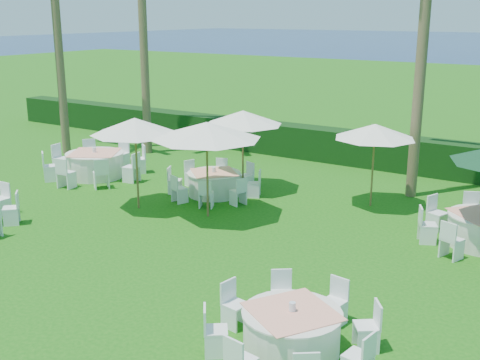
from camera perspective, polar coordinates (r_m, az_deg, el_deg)
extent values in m
plane|color=#15580F|center=(13.26, -12.37, -8.78)|extent=(120.00, 120.00, 0.00)
cube|color=black|center=(22.71, 9.29, 3.20)|extent=(34.00, 1.00, 1.20)
cube|color=white|center=(16.90, -20.90, -2.53)|extent=(0.57, 0.57, 0.86)
cube|color=white|center=(17.83, -21.76, -1.70)|extent=(0.41, 0.41, 0.86)
cylinder|color=silver|center=(10.18, 4.92, -14.19)|extent=(1.59, 1.59, 0.69)
cylinder|color=silver|center=(10.00, 4.97, -12.43)|extent=(1.65, 1.65, 0.03)
cube|color=#FFA081|center=(9.99, 4.97, -12.30)|extent=(1.76, 1.76, 0.01)
cylinder|color=silver|center=(9.95, 4.98, -11.87)|extent=(0.11, 0.11, 0.15)
cube|color=white|center=(10.38, 11.92, -13.43)|extent=(0.54, 0.54, 0.83)
cube|color=white|center=(11.05, 8.88, -11.38)|extent=(0.44, 0.44, 0.83)
cube|color=white|center=(11.23, 4.03, -10.76)|extent=(0.54, 0.54, 0.83)
cube|color=white|center=(10.83, -0.43, -11.75)|extent=(0.44, 0.44, 0.83)
cube|color=white|center=(10.05, -2.31, -14.09)|extent=(0.54, 0.54, 0.83)
cube|color=white|center=(9.31, 0.12, -16.71)|extent=(0.44, 0.44, 0.83)
cube|color=white|center=(9.56, 11.12, -16.09)|extent=(0.44, 0.44, 0.83)
cylinder|color=silver|center=(20.94, -13.55, 1.38)|extent=(1.87, 1.87, 0.81)
cylinder|color=silver|center=(20.85, -13.62, 2.49)|extent=(1.95, 1.95, 0.03)
cube|color=#FFA081|center=(20.84, -13.62, 2.56)|extent=(2.07, 2.07, 0.01)
cylinder|color=silver|center=(20.82, -13.64, 2.78)|extent=(0.13, 0.13, 0.17)
cube|color=white|center=(20.06, -10.28, 1.19)|extent=(0.51, 0.51, 0.98)
cube|color=white|center=(21.12, -9.63, 1.95)|extent=(0.64, 0.64, 0.98)
cube|color=white|center=(22.05, -11.22, 2.44)|extent=(0.51, 0.51, 0.98)
cube|color=white|center=(22.34, -14.02, 2.44)|extent=(0.64, 0.64, 0.98)
cube|color=white|center=(21.85, -16.58, 1.96)|extent=(0.51, 0.51, 0.98)
cube|color=white|center=(20.82, -17.55, 1.23)|extent=(0.64, 0.64, 0.98)
cube|color=white|center=(19.84, -16.16, 0.65)|extent=(0.51, 0.51, 0.98)
cube|color=white|center=(19.51, -13.04, 0.63)|extent=(0.64, 0.64, 0.98)
cylinder|color=silver|center=(18.35, -2.47, -0.40)|extent=(1.57, 1.57, 0.68)
cylinder|color=silver|center=(18.26, -2.49, 0.66)|extent=(1.64, 1.64, 0.03)
cube|color=#FFA081|center=(18.25, -2.49, 0.74)|extent=(1.79, 1.79, 0.01)
cylinder|color=silver|center=(18.23, -2.49, 1.00)|extent=(0.11, 0.11, 0.15)
cube|color=white|center=(18.15, 1.34, -0.34)|extent=(0.51, 0.51, 0.82)
cube|color=white|center=(19.03, 0.57, 0.41)|extent=(0.49, 0.49, 0.82)
cube|color=white|center=(19.50, -1.82, 0.78)|extent=(0.51, 0.51, 0.82)
cube|color=white|center=(19.32, -4.54, 0.60)|extent=(0.49, 0.49, 0.82)
cube|color=white|center=(18.59, -6.20, -0.04)|extent=(0.51, 0.51, 0.82)
cube|color=white|center=(17.70, -5.75, -0.84)|extent=(0.49, 0.49, 0.82)
cube|color=white|center=(17.17, -3.22, -1.29)|extent=(0.51, 0.51, 0.82)
cube|color=white|center=(17.37, -0.18, -1.07)|extent=(0.49, 0.49, 0.82)
cube|color=white|center=(16.74, 21.15, -2.69)|extent=(0.55, 0.55, 0.88)
cube|color=white|center=(16.18, 18.22, -3.02)|extent=(0.53, 0.53, 0.88)
cube|color=white|center=(15.24, 17.38, -4.10)|extent=(0.55, 0.55, 0.88)
cube|color=white|center=(14.45, 19.48, -5.37)|extent=(0.53, 0.53, 0.88)
cylinder|color=brown|center=(17.10, -9.76, 1.36)|extent=(0.06, 0.06, 2.50)
cone|color=white|center=(16.86, -9.94, 5.07)|extent=(2.47, 2.47, 0.45)
sphere|color=brown|center=(16.84, -9.96, 5.59)|extent=(0.10, 0.10, 0.10)
cylinder|color=brown|center=(16.18, -3.12, 0.77)|extent=(0.06, 0.06, 2.52)
cone|color=white|center=(15.93, -3.18, 4.71)|extent=(2.95, 2.95, 0.45)
sphere|color=brown|center=(15.90, -3.19, 5.26)|extent=(0.10, 0.10, 0.10)
cylinder|color=brown|center=(18.63, 0.28, 2.63)|extent=(0.06, 0.06, 2.42)
cone|color=white|center=(18.42, 0.28, 5.94)|extent=(2.45, 2.45, 0.44)
sphere|color=brown|center=(18.39, 0.28, 6.40)|extent=(0.10, 0.10, 0.10)
cylinder|color=brown|center=(17.50, 12.47, 1.20)|extent=(0.06, 0.06, 2.31)
cone|color=white|center=(17.28, 12.67, 4.54)|extent=(2.31, 2.31, 0.42)
sphere|color=brown|center=(17.25, 12.70, 5.00)|extent=(0.09, 0.09, 0.09)
cylinder|color=brown|center=(24.36, -16.88, 12.76)|extent=(0.32, 0.32, 8.92)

